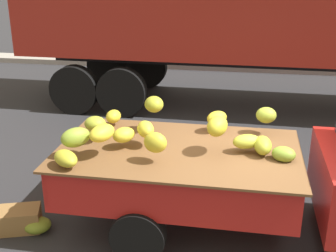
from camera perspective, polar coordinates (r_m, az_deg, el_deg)
ground at (r=6.00m, az=11.50°, el=-13.18°), size 220.00×220.00×0.00m
curb_strip at (r=14.29m, az=10.77°, el=7.33°), size 80.00×0.80×0.16m
fallen_banana_bunch_near_tailgate at (r=6.09m, az=-16.17°, el=-12.00°), size 0.43×0.41×0.20m
produce_crate at (r=6.19m, az=-18.28°, el=-11.14°), size 0.61×0.51×0.29m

